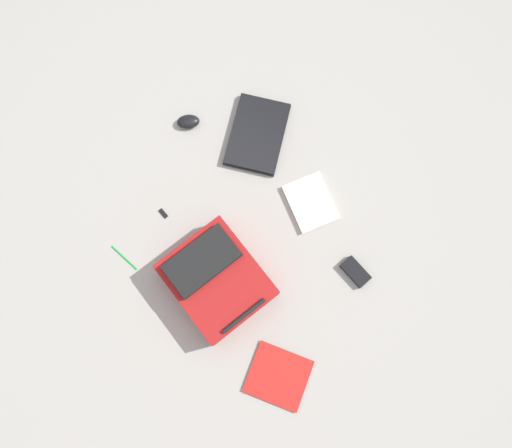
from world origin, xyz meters
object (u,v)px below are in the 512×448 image
book_comic (278,376)px  backpack (216,279)px  power_brick (355,272)px  pen_black (124,258)px  book_manual (311,203)px  computer_mouse (188,122)px  laptop (257,134)px  usb_stick (163,213)px

book_comic → backpack: bearing=-113.4°
power_brick → pen_black: bearing=-60.3°
book_manual → computer_mouse: 0.64m
book_manual → computer_mouse: bearing=-91.1°
pen_black → power_brick: bearing=119.7°
laptop → usb_stick: size_ratio=8.62×
book_manual → power_brick: size_ratio=2.28×
computer_mouse → book_manual: bearing=49.8°
backpack → power_brick: size_ratio=3.83×
laptop → book_manual: size_ratio=1.39×
backpack → usb_stick: size_ratio=10.43×
laptop → pen_black: size_ratio=2.68×
computer_mouse → laptop: bearing=73.6°
pen_black → usb_stick: (-0.24, 0.03, 0.00)m
book_manual → book_comic: (0.67, 0.27, -0.00)m
backpack → computer_mouse: bearing=-135.5°
backpack → laptop: backpack is taller
book_manual → computer_mouse: size_ratio=2.86×
laptop → book_comic: laptop is taller
backpack → book_comic: (0.18, 0.42, -0.07)m
backpack → computer_mouse: backpack is taller
pen_black → usb_stick: same height
computer_mouse → usb_stick: (0.39, 0.14, -0.02)m
backpack → power_brick: 0.57m
book_comic → pen_black: book_comic is taller
backpack → pen_black: bearing=-70.4°
laptop → backpack: bearing=18.7°
pen_black → usb_stick: bearing=173.8°
computer_mouse → power_brick: (0.16, 0.95, -0.01)m
computer_mouse → power_brick: 0.97m
pen_black → laptop: bearing=167.5°
laptop → book_comic: 1.02m
laptop → computer_mouse: computer_mouse is taller
backpack → usb_stick: backpack is taller
laptop → book_comic: size_ratio=1.45×
book_manual → backpack: bearing=-16.6°
book_manual → pen_black: bearing=-40.0°
backpack → book_manual: size_ratio=1.68×
laptop → book_manual: (0.13, 0.36, -0.01)m
laptop → power_brick: bearing=67.3°
power_brick → book_comic: bearing=-4.4°
backpack → usb_stick: bearing=-107.3°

